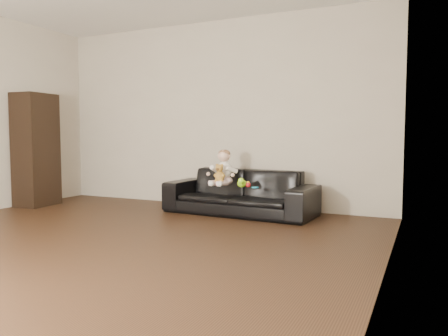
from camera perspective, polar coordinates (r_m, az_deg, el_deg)
The scene contains 11 objects.
floor at distance 4.08m, azimuth -18.88°, elevation -10.15°, with size 5.50×5.50×0.00m, color #301D11.
wall_back at distance 6.23m, azimuth -1.23°, elevation 7.04°, with size 5.00×5.00×0.00m, color #B8AE9B.
wall_right at distance 2.86m, azimuth 20.09°, elevation 10.06°, with size 5.50×5.50×0.00m, color #B8AE9B.
sofa at distance 5.56m, azimuth 2.09°, elevation -3.16°, with size 1.91×0.75×0.56m, color black.
cabinet at distance 6.74m, azimuth -23.34°, elevation 2.18°, with size 0.40×0.55×1.59m, color black.
shelf_item at distance 6.72m, azimuth -23.32°, elevation 5.21°, with size 0.18×0.25×0.28m, color silver.
baby at distance 5.51m, azimuth -0.06°, elevation -0.21°, with size 0.35×0.42×0.45m.
teddy_bear at distance 5.39m, azimuth -0.59°, elevation -0.71°, with size 0.15×0.15×0.23m.
toy_green at distance 5.32m, azimuth 2.36°, elevation -2.03°, with size 0.11×0.14×0.09m, color #96EB1B.
toy_rattle at distance 5.33m, azimuth 3.16°, elevation -2.19°, with size 0.07×0.07×0.07m, color red.
toy_blue_disc at distance 5.28m, azimuth 4.09°, elevation -2.54°, with size 0.09×0.09×0.01m, color #1BA2D8.
Camera 1 is at (2.76, -2.83, 1.00)m, focal length 35.00 mm.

